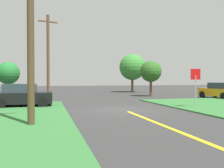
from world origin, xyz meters
The scene contains 10 objects.
ground_plane centered at (0.00, 0.00, 0.00)m, with size 120.00×120.00×0.00m, color #313131.
lane_stripe_center centered at (0.00, -8.00, 0.01)m, with size 0.20×14.00×0.01m, color yellow.
stop_sign centered at (4.89, -0.58, 1.84)m, with size 0.72×0.07×2.63m.
car_on_crossroad centered at (12.30, 5.93, 0.80)m, with size 2.48×4.24×1.62m.
parked_car_near_building centered at (-6.31, 3.29, 0.80)m, with size 3.92×2.20×1.62m.
utility_pole_near centered at (-5.28, -4.08, 4.43)m, with size 1.80×0.29×8.60m.
utility_pole_mid centered at (-4.58, 8.91, 4.16)m, with size 1.78×0.53×8.05m.
oak_tree_left centered at (6.76, 10.51, 2.85)m, with size 2.44×2.44×4.09m.
pine_tree_center centered at (7.87, 19.61, 3.84)m, with size 3.98×3.98×5.84m.
oak_tree_right centered at (-9.35, 17.17, 2.71)m, with size 2.77×2.77×4.12m.
Camera 1 is at (-4.61, -14.17, 1.91)m, focal length 37.60 mm.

